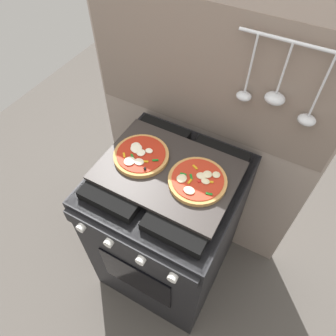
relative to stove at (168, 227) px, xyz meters
The scene contains 6 objects.
ground_plane 0.45m from the stove, 90.00° to the left, with size 4.00×4.00×0.00m, color #4C4742.
kitchen_backsplash 0.48m from the stove, 89.53° to the left, with size 1.10×0.09×1.55m.
stove is the anchor object (origin of this frame).
baking_tray 0.46m from the stove, 90.00° to the left, with size 0.54×0.38×0.02m, color #2D2826.
pizza_left 0.49m from the stove, behind, with size 0.23×0.23×0.03m.
pizza_right 0.49m from the stove, ahead, with size 0.23×0.23×0.03m.
Camera 1 is at (0.37, -0.68, 1.88)m, focal length 33.49 mm.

